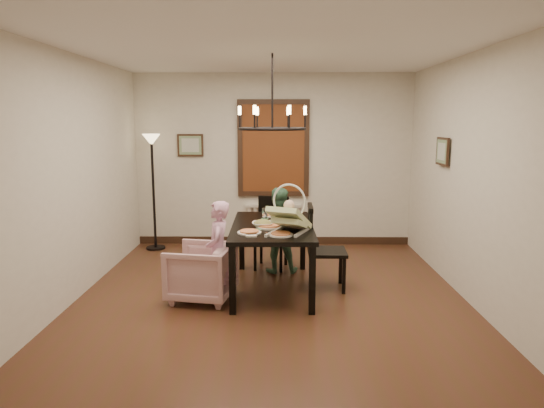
{
  "coord_description": "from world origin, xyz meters",
  "views": [
    {
      "loc": [
        0.08,
        -5.42,
        2.04
      ],
      "look_at": [
        0.01,
        0.34,
        1.05
      ],
      "focal_mm": 32.0,
      "sensor_mm": 36.0,
      "label": 1
    }
  ],
  "objects_px": {
    "baby_bouncer": "(289,216)",
    "dining_table": "(272,232)",
    "armchair": "(201,272)",
    "drinking_glass": "(274,218)",
    "floor_lamp": "(154,194)",
    "chair_far": "(271,233)",
    "elderly_woman": "(218,260)",
    "seated_man": "(278,237)",
    "chair_right": "(327,247)"
  },
  "relations": [
    {
      "from": "seated_man",
      "to": "dining_table",
      "type": "bearing_deg",
      "value": 82.79
    },
    {
      "from": "chair_right",
      "to": "elderly_woman",
      "type": "distance_m",
      "value": 1.35
    },
    {
      "from": "chair_far",
      "to": "chair_right",
      "type": "xyz_separation_m",
      "value": [
        0.7,
        -0.84,
        0.02
      ]
    },
    {
      "from": "baby_bouncer",
      "to": "drinking_glass",
      "type": "relative_size",
      "value": 3.95
    },
    {
      "from": "dining_table",
      "to": "chair_far",
      "type": "height_order",
      "value": "chair_far"
    },
    {
      "from": "chair_far",
      "to": "elderly_woman",
      "type": "relative_size",
      "value": 1.05
    },
    {
      "from": "dining_table",
      "to": "baby_bouncer",
      "type": "distance_m",
      "value": 0.53
    },
    {
      "from": "dining_table",
      "to": "seated_man",
      "type": "xyz_separation_m",
      "value": [
        0.06,
        0.69,
        -0.24
      ]
    },
    {
      "from": "chair_far",
      "to": "floor_lamp",
      "type": "distance_m",
      "value": 2.17
    },
    {
      "from": "chair_right",
      "to": "armchair",
      "type": "height_order",
      "value": "chair_right"
    },
    {
      "from": "dining_table",
      "to": "chair_far",
      "type": "xyz_separation_m",
      "value": [
        -0.03,
        0.86,
        -0.22
      ]
    },
    {
      "from": "chair_far",
      "to": "baby_bouncer",
      "type": "distance_m",
      "value": 1.38
    },
    {
      "from": "elderly_woman",
      "to": "chair_far",
      "type": "bearing_deg",
      "value": 153.89
    },
    {
      "from": "floor_lamp",
      "to": "armchair",
      "type": "bearing_deg",
      "value": -63.81
    },
    {
      "from": "elderly_woman",
      "to": "seated_man",
      "type": "height_order",
      "value": "seated_man"
    },
    {
      "from": "chair_far",
      "to": "seated_man",
      "type": "xyz_separation_m",
      "value": [
        0.1,
        -0.18,
        -0.02
      ]
    },
    {
      "from": "drinking_glass",
      "to": "chair_far",
      "type": "bearing_deg",
      "value": 93.49
    },
    {
      "from": "chair_far",
      "to": "floor_lamp",
      "type": "relative_size",
      "value": 0.56
    },
    {
      "from": "armchair",
      "to": "elderly_woman",
      "type": "bearing_deg",
      "value": 92.17
    },
    {
      "from": "baby_bouncer",
      "to": "armchair",
      "type": "bearing_deg",
      "value": -159.51
    },
    {
      "from": "dining_table",
      "to": "elderly_woman",
      "type": "xyz_separation_m",
      "value": [
        -0.61,
        -0.39,
        -0.24
      ]
    },
    {
      "from": "drinking_glass",
      "to": "baby_bouncer",
      "type": "bearing_deg",
      "value": -67.55
    },
    {
      "from": "armchair",
      "to": "floor_lamp",
      "type": "bearing_deg",
      "value": -144.11
    },
    {
      "from": "dining_table",
      "to": "baby_bouncer",
      "type": "xyz_separation_m",
      "value": [
        0.2,
        -0.4,
        0.27
      ]
    },
    {
      "from": "dining_table",
      "to": "seated_man",
      "type": "relative_size",
      "value": 1.79
    },
    {
      "from": "armchair",
      "to": "dining_table",
      "type": "bearing_deg",
      "value": 123.75
    },
    {
      "from": "floor_lamp",
      "to": "baby_bouncer",
      "type": "bearing_deg",
      "value": -47.1
    },
    {
      "from": "chair_far",
      "to": "seated_man",
      "type": "distance_m",
      "value": 0.2
    },
    {
      "from": "baby_bouncer",
      "to": "dining_table",
      "type": "bearing_deg",
      "value": 138.58
    },
    {
      "from": "armchair",
      "to": "seated_man",
      "type": "distance_m",
      "value": 1.38
    },
    {
      "from": "armchair",
      "to": "elderly_woman",
      "type": "xyz_separation_m",
      "value": [
        0.2,
        -0.03,
        0.16
      ]
    },
    {
      "from": "dining_table",
      "to": "chair_right",
      "type": "distance_m",
      "value": 0.7
    },
    {
      "from": "drinking_glass",
      "to": "floor_lamp",
      "type": "xyz_separation_m",
      "value": [
        -1.93,
        1.84,
        0.02
      ]
    },
    {
      "from": "chair_far",
      "to": "baby_bouncer",
      "type": "bearing_deg",
      "value": -68.38
    },
    {
      "from": "chair_right",
      "to": "baby_bouncer",
      "type": "relative_size",
      "value": 1.82
    },
    {
      "from": "drinking_glass",
      "to": "floor_lamp",
      "type": "height_order",
      "value": "floor_lamp"
    },
    {
      "from": "dining_table",
      "to": "baby_bouncer",
      "type": "relative_size",
      "value": 2.99
    },
    {
      "from": "armchair",
      "to": "baby_bouncer",
      "type": "height_order",
      "value": "baby_bouncer"
    },
    {
      "from": "dining_table",
      "to": "armchair",
      "type": "height_order",
      "value": "dining_table"
    },
    {
      "from": "elderly_woman",
      "to": "baby_bouncer",
      "type": "height_order",
      "value": "baby_bouncer"
    },
    {
      "from": "seated_man",
      "to": "drinking_glass",
      "type": "distance_m",
      "value": 0.77
    },
    {
      "from": "armchair",
      "to": "drinking_glass",
      "type": "distance_m",
      "value": 1.07
    },
    {
      "from": "chair_right",
      "to": "baby_bouncer",
      "type": "distance_m",
      "value": 0.79
    },
    {
      "from": "chair_right",
      "to": "drinking_glass",
      "type": "bearing_deg",
      "value": 90.54
    },
    {
      "from": "armchair",
      "to": "chair_right",
      "type": "bearing_deg",
      "value": 114.25
    },
    {
      "from": "chair_far",
      "to": "armchair",
      "type": "bearing_deg",
      "value": -111.19
    },
    {
      "from": "elderly_woman",
      "to": "drinking_glass",
      "type": "height_order",
      "value": "elderly_woman"
    },
    {
      "from": "dining_table",
      "to": "chair_right",
      "type": "height_order",
      "value": "chair_right"
    },
    {
      "from": "armchair",
      "to": "elderly_woman",
      "type": "relative_size",
      "value": 0.74
    },
    {
      "from": "chair_far",
      "to": "floor_lamp",
      "type": "xyz_separation_m",
      "value": [
        -1.88,
        1.0,
        0.4
      ]
    }
  ]
}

